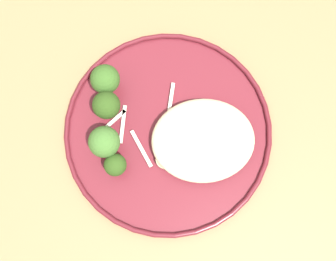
# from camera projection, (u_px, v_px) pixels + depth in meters

# --- Properties ---
(ground) EXTENTS (6.00, 6.00, 0.00)m
(ground) POSITION_uv_depth(u_px,v_px,m) (158.00, 194.00, 1.35)
(ground) COLOR #47423D
(wooden_dining_table) EXTENTS (1.40, 1.00, 0.74)m
(wooden_dining_table) POSITION_uv_depth(u_px,v_px,m) (149.00, 172.00, 0.70)
(wooden_dining_table) COLOR #9E754C
(wooden_dining_table) RESTS_ON ground
(dinner_plate) EXTENTS (0.29, 0.29, 0.02)m
(dinner_plate) POSITION_uv_depth(u_px,v_px,m) (168.00, 132.00, 0.63)
(dinner_plate) COLOR maroon
(dinner_plate) RESTS_ON wooden_dining_table
(noodle_bed) EXTENTS (0.14, 0.12, 0.04)m
(noodle_bed) POSITION_uv_depth(u_px,v_px,m) (203.00, 140.00, 0.61)
(noodle_bed) COLOR beige
(noodle_bed) RESTS_ON dinner_plate
(seared_scallop_tiny_bay) EXTENTS (0.02, 0.02, 0.01)m
(seared_scallop_tiny_bay) POSITION_uv_depth(u_px,v_px,m) (218.00, 126.00, 0.62)
(seared_scallop_tiny_bay) COLOR beige
(seared_scallop_tiny_bay) RESTS_ON dinner_plate
(seared_scallop_rear_pale) EXTENTS (0.02, 0.02, 0.01)m
(seared_scallop_rear_pale) POSITION_uv_depth(u_px,v_px,m) (209.00, 159.00, 0.61)
(seared_scallop_rear_pale) COLOR #E5C689
(seared_scallop_rear_pale) RESTS_ON dinner_plate
(seared_scallop_right_edge) EXTENTS (0.03, 0.03, 0.01)m
(seared_scallop_right_edge) POSITION_uv_depth(u_px,v_px,m) (204.00, 115.00, 0.62)
(seared_scallop_right_edge) COLOR #DBB77A
(seared_scallop_right_edge) RESTS_ON dinner_plate
(seared_scallop_half_hidden) EXTENTS (0.03, 0.03, 0.02)m
(seared_scallop_half_hidden) POSITION_uv_depth(u_px,v_px,m) (227.00, 158.00, 0.61)
(seared_scallop_half_hidden) COLOR #DBB77A
(seared_scallop_half_hidden) RESTS_ON dinner_plate
(seared_scallop_center_golden) EXTENTS (0.03, 0.03, 0.01)m
(seared_scallop_center_golden) POSITION_uv_depth(u_px,v_px,m) (165.00, 160.00, 0.61)
(seared_scallop_center_golden) COLOR beige
(seared_scallop_center_golden) RESTS_ON dinner_plate
(broccoli_floret_front_edge) EXTENTS (0.04, 0.04, 0.06)m
(broccoli_floret_front_edge) POSITION_uv_depth(u_px,v_px,m) (105.00, 80.00, 0.60)
(broccoli_floret_front_edge) COLOR #7A994C
(broccoli_floret_front_edge) RESTS_ON dinner_plate
(broccoli_floret_left_leaning) EXTENTS (0.04, 0.04, 0.06)m
(broccoli_floret_left_leaning) POSITION_uv_depth(u_px,v_px,m) (104.00, 142.00, 0.58)
(broccoli_floret_left_leaning) COLOR #7A994C
(broccoli_floret_left_leaning) RESTS_ON dinner_plate
(broccoli_floret_right_tilted) EXTENTS (0.04, 0.04, 0.06)m
(broccoli_floret_right_tilted) POSITION_uv_depth(u_px,v_px,m) (107.00, 106.00, 0.59)
(broccoli_floret_right_tilted) COLOR #89A356
(broccoli_floret_right_tilted) RESTS_ON dinner_plate
(broccoli_floret_beside_noodles) EXTENTS (0.03, 0.03, 0.05)m
(broccoli_floret_beside_noodles) POSITION_uv_depth(u_px,v_px,m) (115.00, 166.00, 0.59)
(broccoli_floret_beside_noodles) COLOR #7A994C
(broccoli_floret_beside_noodles) RESTS_ON dinner_plate
(onion_sliver_curled_piece) EXTENTS (0.01, 0.05, 0.00)m
(onion_sliver_curled_piece) POSITION_uv_depth(u_px,v_px,m) (123.00, 124.00, 0.62)
(onion_sliver_curled_piece) COLOR silver
(onion_sliver_curled_piece) RESTS_ON dinner_plate
(onion_sliver_long_sliver) EXTENTS (0.03, 0.05, 0.00)m
(onion_sliver_long_sliver) POSITION_uv_depth(u_px,v_px,m) (141.00, 149.00, 0.62)
(onion_sliver_long_sliver) COLOR silver
(onion_sliver_long_sliver) RESTS_ON dinner_plate
(onion_sliver_pale_crescent) EXTENTS (0.05, 0.04, 0.00)m
(onion_sliver_pale_crescent) POSITION_uv_depth(u_px,v_px,m) (109.00, 125.00, 0.62)
(onion_sliver_pale_crescent) COLOR silver
(onion_sliver_pale_crescent) RESTS_ON dinner_plate
(onion_sliver_short_strip) EXTENTS (0.02, 0.05, 0.00)m
(onion_sliver_short_strip) POSITION_uv_depth(u_px,v_px,m) (171.00, 102.00, 0.63)
(onion_sliver_short_strip) COLOR silver
(onion_sliver_short_strip) RESTS_ON dinner_plate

